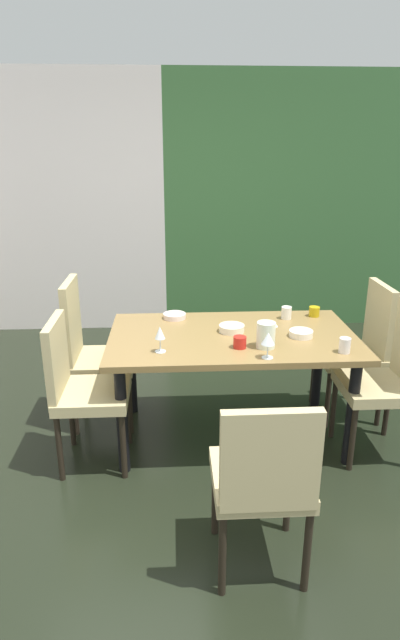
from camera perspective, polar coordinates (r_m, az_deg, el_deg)
The scene contains 19 objects.
ground_plane at distance 3.25m, azimuth -2.13°, elevation -17.42°, with size 6.23×5.60×0.02m, color black.
back_panel_interior at distance 5.61m, azimuth -20.00°, elevation 12.04°, with size 3.01×0.10×2.66m, color silver.
garden_window_panel at distance 5.60m, azimuth 13.04°, elevation 12.67°, with size 3.22×0.10×2.66m, color #386436.
dining_table at distance 3.32m, azimuth 3.71°, elevation -3.13°, with size 1.62×0.95×0.76m.
chair_left_near at distance 3.17m, azimuth -13.63°, elevation -7.14°, with size 0.44×0.44×0.97m.
chair_head_near at distance 2.34m, azimuth 7.26°, elevation -17.34°, with size 0.44×0.44×0.94m.
chair_left_far at distance 3.62m, azimuth -12.46°, elevation -3.04°, with size 0.44×0.44×1.07m.
chair_right_near at distance 3.39m, azimuth 20.89°, elevation -5.76°, with size 0.44×0.44×1.02m.
chair_right_far at distance 3.83m, azimuth 17.90°, elevation -2.62°, with size 0.44×0.44×1.01m.
wine_glass_east at distance 2.91m, azimuth 7.80°, elevation -2.20°, with size 0.08×0.08×0.16m.
wine_glass_center at distance 2.98m, azimuth -4.60°, elevation -1.58°, with size 0.07×0.07×0.16m.
serving_bowl_north at distance 3.33m, azimuth 3.64°, elevation -0.96°, with size 0.17×0.17×0.05m, color #EEE3C8.
serving_bowl_west at distance 3.59m, azimuth -2.93°, elevation 0.48°, with size 0.16×0.16×0.04m, color silver.
serving_bowl_near_window at distance 3.31m, azimuth 11.47°, elevation -1.52°, with size 0.15×0.15×0.04m, color white.
cup_right at distance 3.72m, azimuth 12.92°, elevation 0.95°, with size 0.08×0.08×0.07m, color #B89812.
cup_near_shelf at distance 3.11m, azimuth 16.21°, elevation -2.80°, with size 0.07×0.07×0.09m, color silver.
cup_left at distance 3.07m, azimuth 4.57°, elevation -2.55°, with size 0.08×0.08×0.07m, color red.
cup_south at distance 3.62m, azimuth 9.84°, elevation 0.82°, with size 0.07×0.07×0.09m, color white.
pitcher_front at distance 3.07m, azimuth 7.56°, elevation -1.69°, with size 0.13×0.11×0.16m.
Camera 1 is at (-0.03, -2.60, 1.93)m, focal length 28.00 mm.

